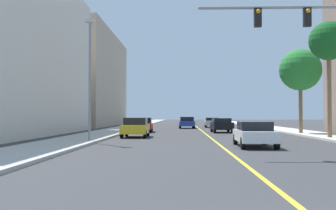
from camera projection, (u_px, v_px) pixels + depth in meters
ground at (200, 130)px, 46.36m from camera, size 192.00×192.00×0.00m
sidewalk_left at (122, 129)px, 46.67m from camera, size 3.60×168.00×0.15m
sidewalk_right at (280, 129)px, 46.05m from camera, size 3.60×168.00×0.15m
lane_marking_center at (200, 130)px, 46.36m from camera, size 0.16×144.00×0.01m
building_left_far at (68, 80)px, 63.88m from camera, size 14.99×27.61×14.72m
street_lamp at (90, 73)px, 24.76m from camera, size 0.56×0.28×7.62m
palm_mid at (329, 42)px, 28.51m from camera, size 2.82×2.82×8.37m
palm_far at (300, 70)px, 35.49m from camera, size 3.74×3.74×7.52m
car_blue at (187, 122)px, 51.00m from camera, size 2.05×4.01×1.49m
car_yellow at (135, 127)px, 30.83m from camera, size 1.97×3.81×1.53m
car_red at (143, 125)px, 39.99m from camera, size 2.01×4.18×1.46m
car_white at (254, 134)px, 21.60m from camera, size 1.98×4.41×1.38m
car_silver at (212, 122)px, 54.70m from camera, size 2.01×4.59×1.36m
car_black at (222, 125)px, 39.07m from camera, size 2.01×3.90×1.42m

